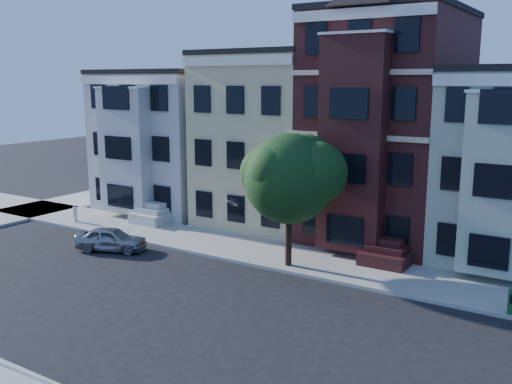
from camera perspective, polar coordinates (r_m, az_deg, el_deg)
The scene contains 8 objects.
ground at distance 20.70m, azimuth -1.69°, elevation -13.55°, with size 120.00×120.00×0.00m, color black.
far_sidewalk at distance 27.19m, azimuth 7.93°, elevation -7.35°, with size 60.00×4.00×0.15m, color #9E9B93.
house_white at distance 39.69m, azimuth -7.85°, elevation 5.04°, with size 8.00×9.00×9.00m, color beige.
house_yellow at distance 35.00m, azimuth 2.19°, elevation 5.15°, with size 7.00×9.00×10.00m, color beige.
house_brown at distance 31.95m, azimuth 13.15°, elevation 6.10°, with size 7.00×9.00×12.00m, color #391415.
street_tree at distance 25.95m, azimuth 3.33°, elevation 0.72°, with size 6.55×6.55×7.62m, color #1D4519, non-canonical shape.
parked_car at distance 30.29m, azimuth -14.30°, elevation -4.58°, with size 1.46×3.63×1.24m, color #94979B.
fire_hydrant at distance 36.49m, azimuth -17.63°, elevation -2.26°, with size 0.26×0.26×0.74m, color silver.
Camera 1 is at (10.64, -15.51, 8.64)m, focal length 40.00 mm.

